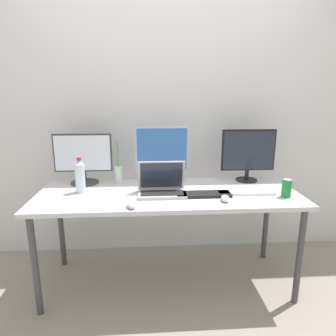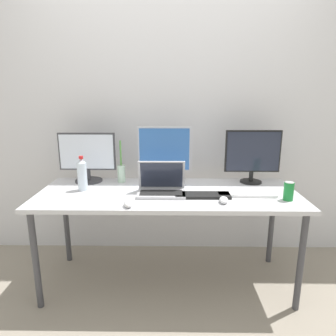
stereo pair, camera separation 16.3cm
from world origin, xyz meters
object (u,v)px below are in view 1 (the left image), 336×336
(monitor_right, at_px, (248,153))
(bamboo_vase, at_px, (118,173))
(mouse_by_keyboard, at_px, (131,205))
(mouse_by_laptop, at_px, (225,198))
(laptop_silver, at_px, (162,186))
(keyboard_aux, at_px, (203,194))
(soda_can_near_keyboard, at_px, (287,188))
(water_bottle, at_px, (80,176))
(monitor_center, at_px, (162,153))
(keyboard_main, at_px, (245,191))
(work_desk, at_px, (168,200))
(monitor_left, at_px, (83,158))

(monitor_right, xyz_separation_m, bamboo_vase, (-1.04, -0.00, -0.15))
(mouse_by_keyboard, distance_m, mouse_by_laptop, 0.62)
(laptop_silver, relative_size, keyboard_aux, 0.88)
(keyboard_aux, height_order, soda_can_near_keyboard, soda_can_near_keyboard)
(bamboo_vase, bearing_deg, water_bottle, -139.79)
(keyboard_aux, distance_m, mouse_by_keyboard, 0.53)
(monitor_center, distance_m, keyboard_aux, 0.50)
(monitor_center, height_order, water_bottle, monitor_center)
(keyboard_main, bearing_deg, mouse_by_keyboard, -162.09)
(monitor_right, xyz_separation_m, mouse_by_keyboard, (-0.91, -0.54, -0.21))
(laptop_silver, height_order, soda_can_near_keyboard, laptop_silver)
(keyboard_main, relative_size, water_bottle, 1.55)
(work_desk, height_order, laptop_silver, laptop_silver)
(monitor_center, distance_m, laptop_silver, 0.34)
(monitor_right, height_order, water_bottle, monitor_right)
(work_desk, relative_size, laptop_silver, 5.58)
(keyboard_main, bearing_deg, monitor_left, 166.92)
(monitor_right, bearing_deg, work_desk, -159.53)
(keyboard_main, height_order, mouse_by_keyboard, mouse_by_keyboard)
(monitor_right, xyz_separation_m, water_bottle, (-1.29, -0.21, -0.11))
(laptop_silver, distance_m, mouse_by_keyboard, 0.33)
(monitor_left, xyz_separation_m, monitor_right, (1.31, -0.01, 0.02))
(monitor_left, relative_size, water_bottle, 1.74)
(mouse_by_laptop, xyz_separation_m, water_bottle, (-1.00, 0.25, 0.10))
(monitor_left, height_order, water_bottle, monitor_left)
(soda_can_near_keyboard, relative_size, bamboo_vase, 0.37)
(work_desk, xyz_separation_m, water_bottle, (-0.63, 0.03, 0.18))
(keyboard_aux, xyz_separation_m, mouse_by_keyboard, (-0.49, -0.19, 0.01))
(soda_can_near_keyboard, distance_m, bamboo_vase, 1.26)
(keyboard_aux, relative_size, soda_can_near_keyboard, 3.03)
(laptop_silver, relative_size, bamboo_vase, 1.00)
(keyboard_main, bearing_deg, work_desk, 176.13)
(monitor_center, height_order, soda_can_near_keyboard, monitor_center)
(keyboard_aux, relative_size, water_bottle, 1.48)
(mouse_by_laptop, bearing_deg, monitor_right, 65.80)
(keyboard_main, distance_m, bamboo_vase, 0.98)
(monitor_left, distance_m, bamboo_vase, 0.30)
(monitor_left, height_order, monitor_right, monitor_right)
(work_desk, xyz_separation_m, keyboard_aux, (0.24, -0.10, 0.07))
(monitor_center, relative_size, keyboard_main, 1.11)
(monitor_left, bearing_deg, keyboard_aux, -21.88)
(soda_can_near_keyboard, bearing_deg, bamboo_vase, 161.18)
(monitor_left, bearing_deg, bamboo_vase, -2.54)
(keyboard_main, bearing_deg, keyboard_aux, -169.99)
(laptop_silver, distance_m, water_bottle, 0.59)
(keyboard_main, relative_size, soda_can_near_keyboard, 3.18)
(monitor_right, xyz_separation_m, laptop_silver, (-0.71, -0.28, -0.18))
(laptop_silver, bearing_deg, keyboard_aux, -12.58)
(keyboard_main, xyz_separation_m, mouse_by_laptop, (-0.19, -0.16, 0.01))
(laptop_silver, height_order, bamboo_vase, bamboo_vase)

